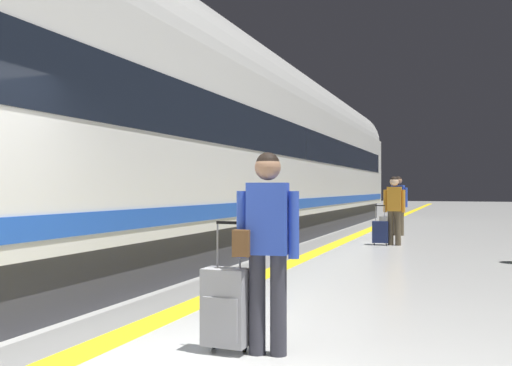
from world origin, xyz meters
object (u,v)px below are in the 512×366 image
(passenger_mid, at_px, (394,205))
(suitcase_mid, at_px, (380,232))
(high_speed_train, at_px, (203,135))
(rolling_suitcase_foreground, at_px, (226,307))
(suitcase_near, at_px, (386,225))
(traveller_foreground, at_px, (266,237))
(passenger_near, at_px, (398,200))

(passenger_mid, distance_m, suitcase_mid, 0.73)
(high_speed_train, relative_size, rolling_suitcase_foreground, 31.49)
(suitcase_near, height_order, suitcase_mid, suitcase_mid)
(traveller_foreground, height_order, rolling_suitcase_foreground, traveller_foreground)
(traveller_foreground, relative_size, passenger_mid, 1.01)
(traveller_foreground, bearing_deg, passenger_mid, 90.43)
(passenger_near, bearing_deg, suitcase_near, -156.68)
(passenger_mid, bearing_deg, suitcase_mid, -161.04)
(suitcase_mid, bearing_deg, rolling_suitcase_foreground, -89.66)
(high_speed_train, xyz_separation_m, traveller_foreground, (3.68, -6.38, -1.54))
(rolling_suitcase_foreground, relative_size, suitcase_mid, 1.13)
(traveller_foreground, xyz_separation_m, rolling_suitcase_foreground, (-0.34, -0.06, -0.59))
(suitcase_near, bearing_deg, passenger_near, 23.32)
(rolling_suitcase_foreground, xyz_separation_m, suitcase_mid, (-0.06, 9.47, -0.06))
(rolling_suitcase_foreground, xyz_separation_m, suitcase_near, (-0.29, 12.37, -0.07))
(suitcase_near, bearing_deg, high_speed_train, -117.27)
(passenger_near, relative_size, suitcase_mid, 1.78)
(traveller_foreground, xyz_separation_m, passenger_near, (-0.31, 12.45, 0.06))
(rolling_suitcase_foreground, bearing_deg, suitcase_mid, 90.34)
(high_speed_train, relative_size, suitcase_near, 61.41)
(rolling_suitcase_foreground, distance_m, passenger_near, 12.52)
(suitcase_near, bearing_deg, traveller_foreground, -87.10)
(suitcase_near, height_order, passenger_mid, passenger_mid)
(passenger_near, height_order, suitcase_mid, passenger_near)
(traveller_foreground, relative_size, rolling_suitcase_foreground, 1.53)
(suitcase_mid, bearing_deg, high_speed_train, -137.36)
(passenger_near, height_order, passenger_mid, passenger_near)
(rolling_suitcase_foreground, bearing_deg, passenger_near, 89.86)
(rolling_suitcase_foreground, bearing_deg, high_speed_train, 117.42)
(traveller_foreground, height_order, passenger_near, passenger_near)
(rolling_suitcase_foreground, height_order, suitcase_mid, rolling_suitcase_foreground)
(passenger_near, relative_size, passenger_mid, 1.04)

